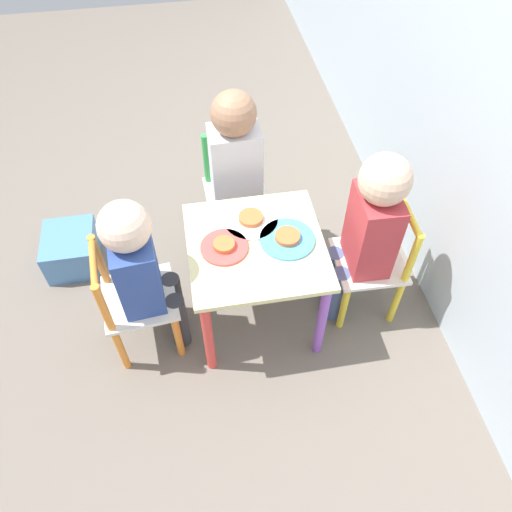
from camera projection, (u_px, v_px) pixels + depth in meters
ground_plane at (256, 313)px, 2.09m from camera, size 6.00×6.00×0.00m
kids_table at (256, 258)px, 1.81m from camera, size 0.48×0.48×0.44m
chair_yellow at (374, 263)px, 1.93m from camera, size 0.27×0.27×0.52m
chair_green at (235, 194)px, 2.18m from camera, size 0.27×0.27×0.52m
chair_orange at (134, 302)px, 1.81m from camera, size 0.28×0.28×0.52m
child_back at (369, 226)px, 1.76m from camera, size 0.20×0.22×0.78m
child_left at (236, 163)px, 1.97m from camera, size 0.22×0.20×0.78m
child_front at (142, 267)px, 1.68m from camera, size 0.21×0.22×0.73m
plate_back at (287, 238)px, 1.76m from camera, size 0.20×0.20×0.03m
plate_left at (251, 220)px, 1.81m from camera, size 0.20×0.20×0.03m
plate_front at (224, 247)px, 1.73m from camera, size 0.17×0.17×0.03m
storage_bin at (72, 250)px, 2.20m from camera, size 0.25×0.22×0.17m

